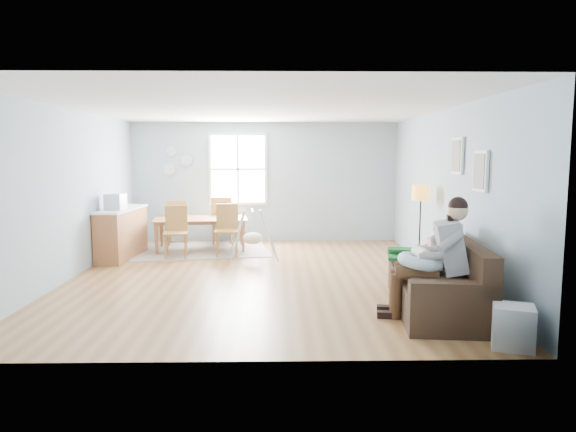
{
  "coord_description": "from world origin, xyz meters",
  "views": [
    {
      "loc": [
        0.32,
        -8.2,
        1.95
      ],
      "look_at": [
        0.47,
        -0.12,
        1.0
      ],
      "focal_mm": 32.0,
      "sensor_mm": 36.0,
      "label": 1
    }
  ],
  "objects_px": {
    "chair_sw": "(176,228)",
    "counter": "(122,232)",
    "floor_lamp": "(421,200)",
    "chair_se": "(227,226)",
    "baby_swing": "(253,237)",
    "sofa": "(440,286)",
    "chair_ne": "(222,217)",
    "father": "(436,254)",
    "dining_table": "(201,234)",
    "chair_nw": "(177,220)",
    "toddler": "(432,249)",
    "storage_cube": "(512,327)",
    "monitor": "(115,202)"
  },
  "relations": [
    {
      "from": "monitor",
      "to": "storage_cube",
      "type": "bearing_deg",
      "value": -39.78
    },
    {
      "from": "floor_lamp",
      "to": "chair_se",
      "type": "height_order",
      "value": "floor_lamp"
    },
    {
      "from": "chair_nw",
      "to": "baby_swing",
      "type": "relative_size",
      "value": 0.97
    },
    {
      "from": "baby_swing",
      "to": "chair_nw",
      "type": "bearing_deg",
      "value": 138.23
    },
    {
      "from": "chair_se",
      "to": "chair_nw",
      "type": "distance_m",
      "value": 1.66
    },
    {
      "from": "chair_nw",
      "to": "monitor",
      "type": "distance_m",
      "value": 1.9
    },
    {
      "from": "floor_lamp",
      "to": "chair_nw",
      "type": "height_order",
      "value": "floor_lamp"
    },
    {
      "from": "monitor",
      "to": "baby_swing",
      "type": "xyz_separation_m",
      "value": [
        2.53,
        0.1,
        -0.69
      ]
    },
    {
      "from": "father",
      "to": "monitor",
      "type": "height_order",
      "value": "father"
    },
    {
      "from": "toddler",
      "to": "baby_swing",
      "type": "relative_size",
      "value": 0.83
    },
    {
      "from": "father",
      "to": "chair_se",
      "type": "xyz_separation_m",
      "value": [
        -2.89,
        3.96,
        -0.2
      ]
    },
    {
      "from": "chair_ne",
      "to": "monitor",
      "type": "height_order",
      "value": "monitor"
    },
    {
      "from": "storage_cube",
      "to": "father",
      "type": "bearing_deg",
      "value": 116.11
    },
    {
      "from": "chair_sw",
      "to": "sofa",
      "type": "bearing_deg",
      "value": -41.03
    },
    {
      "from": "chair_sw",
      "to": "dining_table",
      "type": "bearing_deg",
      "value": 63.59
    },
    {
      "from": "counter",
      "to": "monitor",
      "type": "xyz_separation_m",
      "value": [
        -0.01,
        -0.32,
        0.62
      ]
    },
    {
      "from": "sofa",
      "to": "monitor",
      "type": "relative_size",
      "value": 6.3
    },
    {
      "from": "counter",
      "to": "sofa",
      "type": "bearing_deg",
      "value": -34.73
    },
    {
      "from": "chair_ne",
      "to": "father",
      "type": "bearing_deg",
      "value": -59.26
    },
    {
      "from": "sofa",
      "to": "chair_ne",
      "type": "relative_size",
      "value": 2.19
    },
    {
      "from": "storage_cube",
      "to": "chair_se",
      "type": "xyz_separation_m",
      "value": [
        -3.39,
        4.97,
        0.36
      ]
    },
    {
      "from": "dining_table",
      "to": "chair_ne",
      "type": "distance_m",
      "value": 0.86
    },
    {
      "from": "chair_sw",
      "to": "chair_nw",
      "type": "distance_m",
      "value": 1.33
    },
    {
      "from": "father",
      "to": "baby_swing",
      "type": "xyz_separation_m",
      "value": [
        -2.37,
        3.58,
        -0.37
      ]
    },
    {
      "from": "sofa",
      "to": "chair_se",
      "type": "relative_size",
      "value": 2.26
    },
    {
      "from": "monitor",
      "to": "chair_se",
      "type": "bearing_deg",
      "value": 13.42
    },
    {
      "from": "father",
      "to": "chair_nw",
      "type": "distance_m",
      "value": 6.55
    },
    {
      "from": "father",
      "to": "baby_swing",
      "type": "height_order",
      "value": "father"
    },
    {
      "from": "chair_nw",
      "to": "father",
      "type": "bearing_deg",
      "value": -51.37
    },
    {
      "from": "chair_nw",
      "to": "chair_ne",
      "type": "relative_size",
      "value": 0.95
    },
    {
      "from": "chair_ne",
      "to": "counter",
      "type": "relative_size",
      "value": 0.61
    },
    {
      "from": "chair_nw",
      "to": "baby_swing",
      "type": "xyz_separation_m",
      "value": [
        1.72,
        -1.53,
        -0.15
      ]
    },
    {
      "from": "sofa",
      "to": "floor_lamp",
      "type": "distance_m",
      "value": 2.55
    },
    {
      "from": "sofa",
      "to": "dining_table",
      "type": "relative_size",
      "value": 1.21
    },
    {
      "from": "counter",
      "to": "baby_swing",
      "type": "height_order",
      "value": "counter"
    },
    {
      "from": "dining_table",
      "to": "chair_se",
      "type": "bearing_deg",
      "value": -50.06
    },
    {
      "from": "chair_nw",
      "to": "baby_swing",
      "type": "height_order",
      "value": "chair_nw"
    },
    {
      "from": "sofa",
      "to": "counter",
      "type": "height_order",
      "value": "counter"
    },
    {
      "from": "chair_nw",
      "to": "counter",
      "type": "relative_size",
      "value": 0.57
    },
    {
      "from": "monitor",
      "to": "toddler",
      "type": "bearing_deg",
      "value": -30.64
    },
    {
      "from": "toddler",
      "to": "storage_cube",
      "type": "bearing_deg",
      "value": -75.79
    },
    {
      "from": "dining_table",
      "to": "chair_nw",
      "type": "distance_m",
      "value": 0.86
    },
    {
      "from": "chair_sw",
      "to": "chair_se",
      "type": "height_order",
      "value": "chair_se"
    },
    {
      "from": "chair_sw",
      "to": "father",
      "type": "bearing_deg",
      "value": -44.58
    },
    {
      "from": "chair_sw",
      "to": "baby_swing",
      "type": "xyz_separation_m",
      "value": [
        1.49,
        -0.22,
        -0.15
      ]
    },
    {
      "from": "monitor",
      "to": "chair_sw",
      "type": "bearing_deg",
      "value": 16.86
    },
    {
      "from": "chair_nw",
      "to": "storage_cube",
      "type": "bearing_deg",
      "value": -53.19
    },
    {
      "from": "father",
      "to": "toddler",
      "type": "height_order",
      "value": "father"
    },
    {
      "from": "chair_sw",
      "to": "counter",
      "type": "bearing_deg",
      "value": 179.61
    },
    {
      "from": "sofa",
      "to": "monitor",
      "type": "xyz_separation_m",
      "value": [
        -5.07,
        3.19,
        0.79
      ]
    }
  ]
}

